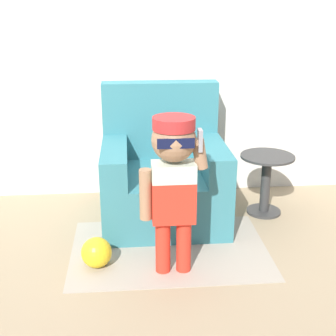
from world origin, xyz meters
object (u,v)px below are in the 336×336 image
at_px(armchair, 163,176).
at_px(side_table, 266,179).
at_px(person_child, 173,172).
at_px(toy_ball, 97,252).

xyz_separation_m(armchair, side_table, (0.82, -0.02, -0.05)).
relative_size(armchair, person_child, 1.02).
bearing_deg(person_child, toy_ball, 168.73).
height_order(person_child, side_table, person_child).
bearing_deg(person_child, armchair, 89.87).
bearing_deg(armchair, toy_ball, -123.97).
relative_size(armchair, toy_ball, 5.14).
bearing_deg(toy_ball, person_child, -11.27).
height_order(armchair, toy_ball, armchair).
relative_size(armchair, side_table, 2.09).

